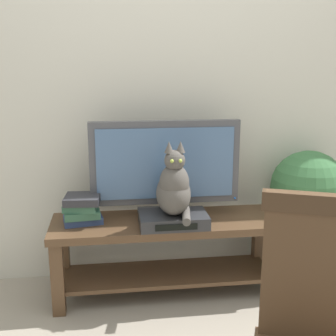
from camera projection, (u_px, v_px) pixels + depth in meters
back_wall at (170, 57)px, 2.72m from camera, size 7.00×0.12×2.80m
tv_stand at (167, 242)px, 2.62m from camera, size 1.35×0.42×0.47m
tv at (165, 167)px, 2.58m from camera, size 0.88×0.20×0.58m
media_box at (173, 220)px, 2.49m from camera, size 0.39×0.24×0.07m
cat at (174, 188)px, 2.43m from camera, size 0.19×0.34×0.43m
book_stack at (82, 209)px, 2.51m from camera, size 0.23×0.20×0.17m
potted_plant at (307, 199)px, 2.76m from camera, size 0.47×0.47×0.84m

